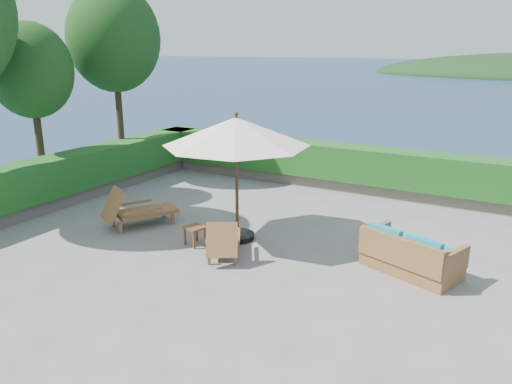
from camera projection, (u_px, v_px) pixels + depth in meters
The scene contains 14 objects.
ground at pixel (226, 248), 10.77m from camera, with size 12.00×12.00×0.00m, color gray.
foundation at pixel (227, 312), 11.21m from camera, with size 12.00×12.00×3.00m, color #4C463C.
ocean at pixel (228, 367), 11.61m from camera, with size 600.00×600.00×0.00m, color #162C44.
planter_wall_far at pixel (324, 181), 15.39m from camera, with size 12.00×0.60×0.36m, color #72695B.
planter_wall_left at pixel (50, 202), 13.37m from camera, with size 0.60×12.00×0.36m, color #72695B.
hedge_far at pixel (325, 160), 15.20m from camera, with size 12.40×0.90×1.00m, color #194D16.
hedge_left at pixel (47, 178), 13.18m from camera, with size 0.90×12.40×1.00m, color #194D16.
tree_mid at pixel (31, 71), 13.22m from camera, with size 2.20×2.20×4.83m.
tree_far at pixel (114, 39), 15.04m from camera, with size 2.80×2.80×6.03m.
patio_umbrella at pixel (236, 133), 10.62m from camera, with size 3.92×3.92×2.86m.
lounge_left at pixel (136, 210), 11.95m from camera, with size 1.47×1.86×1.00m.
lounge_right at pixel (223, 240), 10.26m from camera, with size 1.30×1.62×0.87m.
side_table at pixel (195, 230), 10.84m from camera, with size 0.50×0.50×0.43m.
wicker_loveseat at pixel (410, 256), 9.49m from camera, with size 2.01×1.47×0.89m.
Camera 1 is at (5.50, -8.37, 4.19)m, focal length 35.00 mm.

